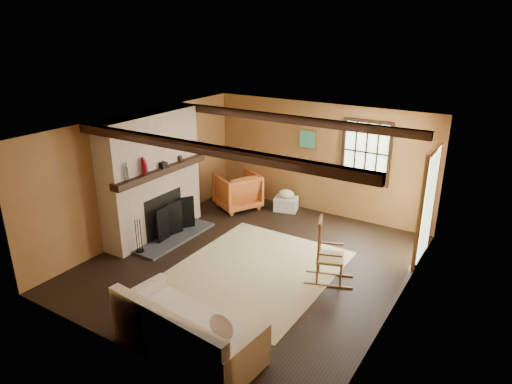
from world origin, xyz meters
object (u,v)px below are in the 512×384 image
Objects in this scene: sofa at (186,335)px; armchair at (237,191)px; fireplace at (153,181)px; laundry_basket at (286,204)px; rocking_chair at (328,255)px.

armchair reaches higher than sofa.
fireplace reaches higher than armchair.
sofa is at bearing -76.29° from laundry_basket.
fireplace is at bearing 72.73° from rocking_chair.
laundry_basket is at bearing 21.32° from rocking_chair.
armchair is at bearing 38.91° from rocking_chair.
sofa is at bearing 143.00° from rocking_chair.
fireplace is 3.05m from laundry_basket.
rocking_chair is 3.01m from laundry_basket.
armchair is (0.61, 1.97, -0.70)m from fireplace.
fireplace is 2.69× the size of armchair.
fireplace is 4.80× the size of laundry_basket.
sofa reaches higher than laundry_basket.
sofa is 4.88m from armchair.
armchair is (-2.18, 4.37, 0.12)m from sofa.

